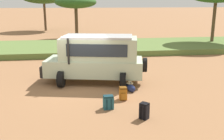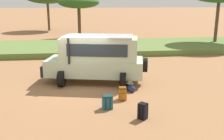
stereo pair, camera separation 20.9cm
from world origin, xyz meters
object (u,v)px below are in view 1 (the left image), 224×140
object	(u,v)px
safari_vehicle	(96,58)
backpack_near_rear_wheel	(108,102)
backpack_beside_front_wheel	(144,111)
backpack_cluster_center	(123,94)
acacia_tree_left_mid	(76,2)
duffel_bag_low_black_case	(130,87)

from	to	relation	value
safari_vehicle	backpack_near_rear_wheel	distance (m)	3.75
safari_vehicle	backpack_beside_front_wheel	world-z (taller)	safari_vehicle
backpack_beside_front_wheel	backpack_near_rear_wheel	xyz separation A→B (m)	(-1.18, 1.07, -0.02)
backpack_cluster_center	backpack_near_rear_wheel	distance (m)	1.17
backpack_cluster_center	backpack_near_rear_wheel	bearing A→B (deg)	-130.08
safari_vehicle	acacia_tree_left_mid	world-z (taller)	acacia_tree_left_mid
safari_vehicle	backpack_beside_front_wheel	bearing A→B (deg)	-73.96
backpack_beside_front_wheel	backpack_near_rear_wheel	bearing A→B (deg)	137.78
backpack_beside_front_wheel	duffel_bag_low_black_case	world-z (taller)	backpack_beside_front_wheel
safari_vehicle	backpack_cluster_center	distance (m)	3.04
backpack_cluster_center	duffel_bag_low_black_case	size ratio (longest dim) A/B	0.70
safari_vehicle	acacia_tree_left_mid	distance (m)	17.10
safari_vehicle	backpack_beside_front_wheel	xyz separation A→B (m)	(1.34, -4.67, -1.00)
backpack_beside_front_wheel	acacia_tree_left_mid	xyz separation A→B (m)	(-2.24, 21.53, 3.67)
safari_vehicle	backpack_near_rear_wheel	xyz separation A→B (m)	(0.17, -3.60, -1.03)
safari_vehicle	backpack_near_rear_wheel	world-z (taller)	safari_vehicle
safari_vehicle	duffel_bag_low_black_case	xyz separation A→B (m)	(1.47, -1.58, -1.13)
backpack_cluster_center	duffel_bag_low_black_case	xyz separation A→B (m)	(0.55, 1.13, -0.11)
safari_vehicle	acacia_tree_left_mid	xyz separation A→B (m)	(-0.90, 16.87, 2.67)
duffel_bag_low_black_case	backpack_cluster_center	bearing A→B (deg)	-116.18
safari_vehicle	acacia_tree_left_mid	size ratio (longest dim) A/B	1.17
backpack_beside_front_wheel	duffel_bag_low_black_case	distance (m)	3.09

